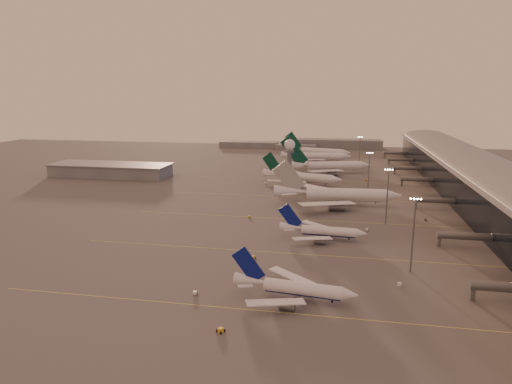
# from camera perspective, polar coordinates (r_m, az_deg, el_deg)

# --- Properties ---
(ground) EXTENTS (700.00, 700.00, 0.00)m
(ground) POSITION_cam_1_polar(r_m,az_deg,el_deg) (158.61, -2.73, -8.47)
(ground) COLOR #514E4F
(ground) RESTS_ON ground
(taxiway_markings) EXTENTS (180.00, 185.25, 0.02)m
(taxiway_markings) POSITION_cam_1_polar(r_m,az_deg,el_deg) (207.96, 8.97, -3.51)
(taxiway_markings) COLOR #E2D850
(taxiway_markings) RESTS_ON ground
(terminal) EXTENTS (57.00, 362.00, 23.04)m
(terminal) POSITION_cam_1_polar(r_m,az_deg,el_deg) (268.46, 26.30, 1.25)
(terminal) COLOR black
(terminal) RESTS_ON ground
(hangar) EXTENTS (82.00, 27.00, 8.50)m
(hangar) POSITION_cam_1_polar(r_m,az_deg,el_deg) (327.66, -17.70, 2.66)
(hangar) COLOR slate
(hangar) RESTS_ON ground
(radar_tower) EXTENTS (6.40, 6.40, 31.10)m
(radar_tower) POSITION_cam_1_polar(r_m,az_deg,el_deg) (268.12, 4.21, 4.76)
(radar_tower) COLOR slate
(radar_tower) RESTS_ON ground
(mast_a) EXTENTS (3.60, 0.56, 25.00)m
(mast_a) POSITION_cam_1_polar(r_m,az_deg,el_deg) (152.09, 19.07, -4.62)
(mast_a) COLOR slate
(mast_a) RESTS_ON ground
(mast_b) EXTENTS (3.60, 0.56, 25.00)m
(mast_b) POSITION_cam_1_polar(r_m,az_deg,el_deg) (204.63, 16.10, -0.15)
(mast_b) COLOR slate
(mast_b) RESTS_ON ground
(mast_c) EXTENTS (3.60, 0.56, 25.00)m
(mast_c) POSITION_cam_1_polar(r_m,az_deg,el_deg) (258.11, 13.92, 2.51)
(mast_c) COLOR slate
(mast_c) RESTS_ON ground
(mast_d) EXTENTS (3.60, 0.56, 25.00)m
(mast_d) POSITION_cam_1_polar(r_m,az_deg,el_deg) (346.99, 12.82, 5.02)
(mast_d) COLOR slate
(mast_d) RESTS_ON ground
(distant_horizon) EXTENTS (165.00, 37.50, 9.00)m
(distant_horizon) POSITION_cam_1_polar(r_m,az_deg,el_deg) (473.25, 6.74, 5.94)
(distant_horizon) COLOR slate
(distant_horizon) RESTS_ON ground
(narrowbody_near) EXTENTS (35.71, 28.36, 13.97)m
(narrowbody_near) POSITION_cam_1_polar(r_m,az_deg,el_deg) (129.66, 4.76, -12.08)
(narrowbody_near) COLOR white
(narrowbody_near) RESTS_ON ground
(narrowbody_mid) EXTENTS (34.76, 27.68, 13.58)m
(narrowbody_mid) POSITION_cam_1_polar(r_m,az_deg,el_deg) (181.05, 8.29, -4.99)
(narrowbody_mid) COLOR white
(narrowbody_mid) RESTS_ON ground
(widebody_white) EXTENTS (65.21, 52.13, 22.92)m
(widebody_white) POSITION_cam_1_polar(r_m,az_deg,el_deg) (236.03, 10.13, -0.64)
(widebody_white) COLOR white
(widebody_white) RESTS_ON ground
(greentail_a) EXTENTS (51.47, 41.03, 19.12)m
(greentail_a) POSITION_cam_1_polar(r_m,az_deg,el_deg) (286.57, 5.71, 1.66)
(greentail_a) COLOR white
(greentail_a) RESTS_ON ground
(greentail_b) EXTENTS (60.34, 48.18, 22.28)m
(greentail_b) POSITION_cam_1_polar(r_m,az_deg,el_deg) (327.70, 9.11, 3.02)
(greentail_b) COLOR white
(greentail_b) RESTS_ON ground
(greentail_c) EXTENTS (57.80, 46.50, 21.00)m
(greentail_c) POSITION_cam_1_polar(r_m,az_deg,el_deg) (377.79, 7.51, 4.27)
(greentail_c) COLOR white
(greentail_c) RESTS_ON ground
(greentail_d) EXTENTS (59.15, 47.18, 21.91)m
(greentail_d) POSITION_cam_1_polar(r_m,az_deg,el_deg) (406.34, 7.68, 4.86)
(greentail_d) COLOR white
(greentail_d) RESTS_ON ground
(gsv_truck_a) EXTENTS (5.88, 2.50, 2.32)m
(gsv_truck_a) POSITION_cam_1_polar(r_m,az_deg,el_deg) (133.40, -7.44, -12.20)
(gsv_truck_a) COLOR white
(gsv_truck_a) RESTS_ON ground
(gsv_tug_near) EXTENTS (3.84, 4.34, 1.06)m
(gsv_tug_near) POSITION_cam_1_polar(r_m,az_deg,el_deg) (114.56, -4.43, -16.86)
(gsv_tug_near) COLOR yellow
(gsv_tug_near) RESTS_ON ground
(gsv_catering_a) EXTENTS (5.33, 3.38, 4.04)m
(gsv_catering_a) POSITION_cam_1_polar(r_m,az_deg,el_deg) (144.16, 17.62, -10.41)
(gsv_catering_a) COLOR white
(gsv_catering_a) RESTS_ON ground
(gsv_tug_mid) EXTENTS (3.74, 4.02, 0.99)m
(gsv_tug_mid) POSITION_cam_1_polar(r_m,az_deg,el_deg) (159.13, -0.35, -8.19)
(gsv_tug_mid) COLOR yellow
(gsv_tug_mid) RESTS_ON ground
(gsv_truck_b) EXTENTS (5.45, 2.78, 2.10)m
(gsv_truck_b) POSITION_cam_1_polar(r_m,az_deg,el_deg) (195.18, 13.83, -4.46)
(gsv_truck_b) COLOR white
(gsv_truck_b) RESTS_ON ground
(gsv_truck_c) EXTENTS (4.26, 4.86, 1.94)m
(gsv_truck_c) POSITION_cam_1_polar(r_m,az_deg,el_deg) (209.20, -0.78, -2.98)
(gsv_truck_c) COLOR yellow
(gsv_truck_c) RESTS_ON ground
(gsv_catering_b) EXTENTS (4.95, 2.86, 3.82)m
(gsv_catering_b) POSITION_cam_1_polar(r_m,az_deg,el_deg) (217.94, 20.50, -2.90)
(gsv_catering_b) COLOR #4F5154
(gsv_catering_b) RESTS_ON ground
(gsv_tug_far) EXTENTS (3.63, 3.68, 0.92)m
(gsv_tug_far) POSITION_cam_1_polar(r_m,az_deg,el_deg) (245.70, 7.51, -0.88)
(gsv_tug_far) COLOR white
(gsv_tug_far) RESTS_ON ground
(gsv_truck_d) EXTENTS (4.28, 6.36, 2.42)m
(gsv_truck_d) POSITION_cam_1_polar(r_m,az_deg,el_deg) (285.51, 1.14, 1.25)
(gsv_truck_d) COLOR white
(gsv_truck_d) RESTS_ON ground
(gsv_tug_hangar) EXTENTS (4.17, 2.79, 1.12)m
(gsv_tug_hangar) POSITION_cam_1_polar(r_m,az_deg,el_deg) (302.94, 13.74, 1.41)
(gsv_tug_hangar) COLOR yellow
(gsv_tug_hangar) RESTS_ON ground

